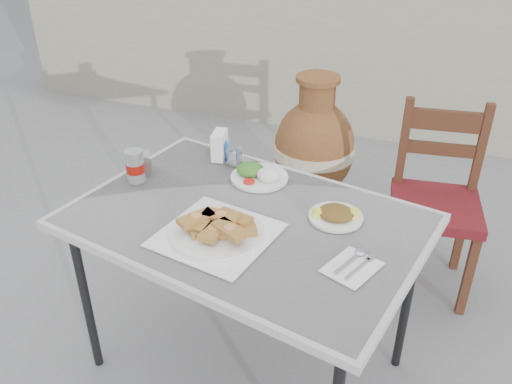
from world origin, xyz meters
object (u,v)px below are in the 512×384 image
(condiment_caddy, at_px, (237,158))
(salad_chopped_plate, at_px, (336,214))
(terracotta_urn, at_px, (314,150))
(cola_glass, at_px, (144,164))
(chair, at_px, (435,200))
(soda_can, at_px, (135,166))
(pide_plate, at_px, (216,227))
(napkin_holder, at_px, (220,145))
(cafe_table, at_px, (246,229))
(salad_rice_plate, at_px, (259,174))

(condiment_caddy, bearing_deg, salad_chopped_plate, -29.28)
(terracotta_urn, bearing_deg, condiment_caddy, -96.33)
(cola_glass, xyz_separation_m, chair, (1.12, 0.65, -0.31))
(chair, bearing_deg, soda_can, -154.25)
(salad_chopped_plate, bearing_deg, pide_plate, -146.09)
(napkin_holder, height_order, condiment_caddy, napkin_holder)
(cafe_table, distance_m, salad_chopped_plate, 0.32)
(pide_plate, height_order, cola_glass, cola_glass)
(cafe_table, height_order, chair, chair)
(condiment_caddy, bearing_deg, salad_rice_plate, -35.84)
(cafe_table, relative_size, salad_rice_plate, 5.97)
(salad_chopped_plate, height_order, terracotta_urn, terracotta_urn)
(soda_can, height_order, condiment_caddy, soda_can)
(salad_rice_plate, bearing_deg, soda_can, -158.05)
(salad_rice_plate, bearing_deg, salad_chopped_plate, -26.63)
(salad_rice_plate, distance_m, napkin_holder, 0.25)
(salad_chopped_plate, relative_size, condiment_caddy, 1.63)
(condiment_caddy, xyz_separation_m, chair, (0.80, 0.45, -0.29))
(cola_glass, distance_m, napkin_holder, 0.32)
(cafe_table, xyz_separation_m, chair, (0.63, 0.81, -0.22))
(cola_glass, bearing_deg, salad_chopped_plate, -4.70)
(cola_glass, bearing_deg, soda_can, -88.14)
(salad_rice_plate, xyz_separation_m, condiment_caddy, (-0.13, 0.09, 0.00))
(pide_plate, distance_m, salad_rice_plate, 0.41)
(pide_plate, relative_size, napkin_holder, 3.52)
(cafe_table, distance_m, soda_can, 0.51)
(salad_chopped_plate, distance_m, condiment_caddy, 0.54)
(pide_plate, xyz_separation_m, soda_can, (-0.44, 0.23, 0.03))
(cafe_table, xyz_separation_m, salad_rice_plate, (-0.05, 0.27, 0.07))
(cafe_table, distance_m, salad_rice_plate, 0.28)
(salad_rice_plate, bearing_deg, cafe_table, -80.16)
(pide_plate, xyz_separation_m, salad_chopped_plate, (0.35, 0.23, -0.02))
(cola_glass, height_order, chair, chair)
(pide_plate, xyz_separation_m, napkin_holder, (-0.21, 0.52, 0.03))
(cafe_table, relative_size, pide_plate, 3.26)
(salad_rice_plate, xyz_separation_m, terracotta_urn, (-0.02, 1.02, -0.37))
(soda_can, bearing_deg, pide_plate, -27.62)
(pide_plate, distance_m, napkin_holder, 0.56)
(cola_glass, xyz_separation_m, napkin_holder, (0.23, 0.22, 0.02))
(cafe_table, bearing_deg, condiment_caddy, 115.62)
(salad_chopped_plate, xyz_separation_m, condiment_caddy, (-0.47, 0.27, 0.01))
(pide_plate, distance_m, condiment_caddy, 0.51)
(salad_chopped_plate, bearing_deg, soda_can, -179.66)
(pide_plate, height_order, terracotta_urn, terracotta_urn)
(cafe_table, relative_size, terracotta_urn, 1.65)
(salad_chopped_plate, height_order, cola_glass, cola_glass)
(salad_rice_plate, distance_m, salad_chopped_plate, 0.39)
(soda_can, relative_size, condiment_caddy, 1.10)
(salad_rice_plate, height_order, cola_glass, cola_glass)
(salad_chopped_plate, distance_m, napkin_holder, 0.63)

